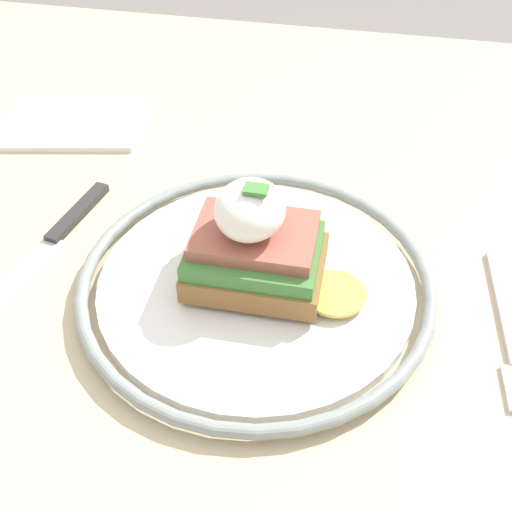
{
  "coord_description": "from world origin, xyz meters",
  "views": [
    {
      "loc": [
        -0.1,
        0.39,
        1.1
      ],
      "look_at": [
        -0.04,
        0.06,
        0.79
      ],
      "focal_mm": 45.0,
      "sensor_mm": 36.0,
      "label": 1
    }
  ],
  "objects_px": {
    "sandwich": "(255,244)",
    "fork": "(509,333)",
    "plate": "(256,282)",
    "knife": "(49,245)",
    "napkin": "(72,124)"
  },
  "relations": [
    {
      "from": "fork",
      "to": "napkin",
      "type": "xyz_separation_m",
      "value": [
        0.41,
        -0.2,
        0.0
      ]
    },
    {
      "from": "fork",
      "to": "plate",
      "type": "bearing_deg",
      "value": -2.72
    },
    {
      "from": "plate",
      "to": "sandwich",
      "type": "xyz_separation_m",
      "value": [
        0.0,
        -0.0,
        0.04
      ]
    },
    {
      "from": "plate",
      "to": "fork",
      "type": "relative_size",
      "value": 1.78
    },
    {
      "from": "sandwich",
      "to": "napkin",
      "type": "xyz_separation_m",
      "value": [
        0.23,
        -0.19,
        -0.04
      ]
    },
    {
      "from": "plate",
      "to": "sandwich",
      "type": "distance_m",
      "value": 0.04
    },
    {
      "from": "sandwich",
      "to": "knife",
      "type": "height_order",
      "value": "sandwich"
    },
    {
      "from": "plate",
      "to": "sandwich",
      "type": "relative_size",
      "value": 2.03
    },
    {
      "from": "napkin",
      "to": "plate",
      "type": "bearing_deg",
      "value": 140.3
    },
    {
      "from": "plate",
      "to": "sandwich",
      "type": "bearing_deg",
      "value": -60.61
    },
    {
      "from": "knife",
      "to": "napkin",
      "type": "relative_size",
      "value": 1.38
    },
    {
      "from": "plate",
      "to": "knife",
      "type": "xyz_separation_m",
      "value": [
        0.17,
        -0.01,
        -0.01
      ]
    },
    {
      "from": "plate",
      "to": "napkin",
      "type": "distance_m",
      "value": 0.3
    },
    {
      "from": "sandwich",
      "to": "fork",
      "type": "distance_m",
      "value": 0.19
    },
    {
      "from": "sandwich",
      "to": "fork",
      "type": "relative_size",
      "value": 0.88
    }
  ]
}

